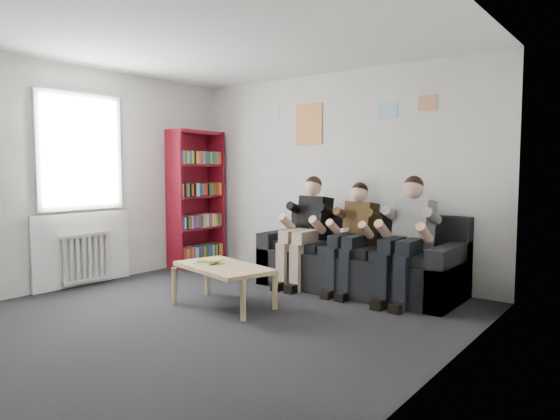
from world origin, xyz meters
The scene contains 14 objects.
room_shell centered at (0.00, 0.00, 1.35)m, with size 5.00×5.00×5.00m.
sofa centered at (0.64, 2.05, 0.33)m, with size 2.35×0.96×0.91m.
bookshelf centered at (-2.07, 1.98, 1.00)m, with size 0.30×0.90×2.01m.
coffee_table centered at (-0.14, 0.53, 0.38)m, with size 1.09×0.60×0.44m.
game_cases centered at (-0.34, 0.51, 0.46)m, with size 0.25×0.22×0.05m.
person_left centered at (-0.02, 1.85, 0.68)m, with size 0.40×0.85×1.35m.
person_middle centered at (0.64, 1.85, 0.66)m, with size 0.36×0.78×1.29m.
person_right centered at (1.29, 1.85, 0.69)m, with size 0.40×0.87×1.37m.
radiator centered at (-2.15, 0.20, 0.35)m, with size 0.10×0.64×0.60m.
window centered at (-2.22, 0.20, 1.03)m, with size 0.05×1.30×2.36m.
poster_large centered at (-0.40, 2.49, 2.05)m, with size 0.42×0.01×0.55m, color gold.
poster_blue centered at (0.75, 2.49, 2.15)m, with size 0.25×0.01×0.20m, color #45A5EC.
poster_pink centered at (1.25, 2.49, 2.20)m, with size 0.22×0.01×0.18m, color #CA3F77.
poster_sign centered at (-1.00, 2.49, 2.25)m, with size 0.20×0.01×0.14m, color silver.
Camera 1 is at (3.44, -3.18, 1.43)m, focal length 32.00 mm.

